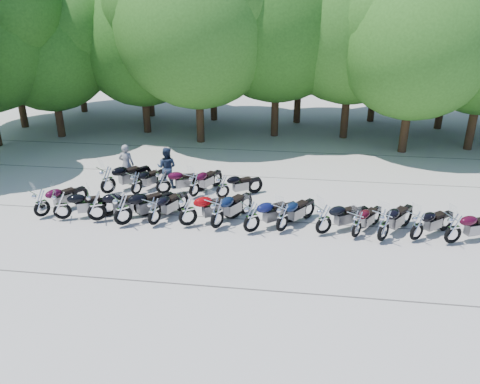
# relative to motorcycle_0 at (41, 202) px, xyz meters

# --- Properties ---
(ground) EXTENTS (90.00, 90.00, 0.00)m
(ground) POSITION_rel_motorcycle_0_xyz_m (7.39, -0.63, -0.63)
(ground) COLOR #A49D94
(ground) RESTS_ON ground
(tree_0) EXTENTS (7.50, 7.50, 9.21)m
(tree_0) POSITION_rel_motorcycle_0_xyz_m (-8.03, 12.35, 4.82)
(tree_0) COLOR #3A2614
(tree_0) RESTS_ON ground
(tree_1) EXTENTS (6.97, 6.97, 8.55)m
(tree_1) POSITION_rel_motorcycle_0_xyz_m (-4.66, 10.61, 4.43)
(tree_1) COLOR #3A2614
(tree_1) RESTS_ON ground
(tree_2) EXTENTS (7.31, 7.31, 8.97)m
(tree_2) POSITION_rel_motorcycle_0_xyz_m (0.13, 12.21, 4.68)
(tree_2) COLOR #3A2614
(tree_2) RESTS_ON ground
(tree_3) EXTENTS (8.70, 8.70, 10.67)m
(tree_3) POSITION_rel_motorcycle_0_xyz_m (3.81, 10.61, 5.69)
(tree_3) COLOR #3A2614
(tree_3) RESTS_ON ground
(tree_4) EXTENTS (9.13, 9.13, 11.20)m
(tree_4) POSITION_rel_motorcycle_0_xyz_m (7.92, 12.46, 6.01)
(tree_4) COLOR #3A2614
(tree_4) RESTS_ON ground
(tree_5) EXTENTS (9.04, 9.04, 11.10)m
(tree_5) POSITION_rel_motorcycle_0_xyz_m (12.00, 12.58, 5.94)
(tree_5) COLOR #3A2614
(tree_5) RESTS_ON ground
(tree_6) EXTENTS (8.00, 8.00, 9.82)m
(tree_6) POSITION_rel_motorcycle_0_xyz_m (14.94, 10.19, 5.18)
(tree_6) COLOR #3A2614
(tree_6) RESTS_ON ground
(tree_9) EXTENTS (7.59, 7.59, 9.32)m
(tree_9) POSITION_rel_motorcycle_0_xyz_m (-6.15, 16.96, 4.89)
(tree_9) COLOR #3A2614
(tree_9) RESTS_ON ground
(tree_10) EXTENTS (7.78, 7.78, 9.55)m
(tree_10) POSITION_rel_motorcycle_0_xyz_m (-0.91, 16.34, 5.03)
(tree_10) COLOR #3A2614
(tree_10) RESTS_ON ground
(tree_11) EXTENTS (7.56, 7.56, 9.28)m
(tree_11) POSITION_rel_motorcycle_0_xyz_m (3.62, 15.80, 4.87)
(tree_11) COLOR #3A2614
(tree_11) RESTS_ON ground
(tree_12) EXTENTS (7.88, 7.88, 9.67)m
(tree_12) POSITION_rel_motorcycle_0_xyz_m (9.19, 15.84, 5.10)
(tree_12) COLOR #3A2614
(tree_12) RESTS_ON ground
(tree_13) EXTENTS (8.31, 8.31, 10.20)m
(tree_13) POSITION_rel_motorcycle_0_xyz_m (14.08, 16.85, 5.41)
(tree_13) COLOR #3A2614
(tree_13) RESTS_ON ground
(tree_14) EXTENTS (8.02, 8.02, 9.84)m
(tree_14) POSITION_rel_motorcycle_0_xyz_m (18.07, 15.47, 5.20)
(tree_14) COLOR #3A2614
(tree_14) RESTS_ON ground
(motorcycle_0) EXTENTS (1.79, 2.23, 1.26)m
(motorcycle_0) POSITION_rel_motorcycle_0_xyz_m (0.00, 0.00, 0.00)
(motorcycle_0) COLOR #380720
(motorcycle_0) RESTS_ON ground
(motorcycle_1) EXTENTS (2.36, 1.49, 1.28)m
(motorcycle_1) POSITION_rel_motorcycle_0_xyz_m (0.88, -0.13, 0.01)
(motorcycle_1) COLOR black
(motorcycle_1) RESTS_ON ground
(motorcycle_2) EXTENTS (2.49, 1.70, 1.36)m
(motorcycle_2) POSITION_rel_motorcycle_0_xyz_m (2.21, -0.09, 0.05)
(motorcycle_2) COLOR black
(motorcycle_2) RESTS_ON ground
(motorcycle_3) EXTENTS (2.30, 2.33, 1.42)m
(motorcycle_3) POSITION_rel_motorcycle_0_xyz_m (3.29, -0.29, 0.08)
(motorcycle_3) COLOR black
(motorcycle_3) RESTS_ON ground
(motorcycle_4) EXTENTS (1.52, 2.27, 1.24)m
(motorcycle_4) POSITION_rel_motorcycle_0_xyz_m (4.40, -0.11, -0.01)
(motorcycle_4) COLOR black
(motorcycle_4) RESTS_ON ground
(motorcycle_5) EXTENTS (2.46, 1.93, 1.38)m
(motorcycle_5) POSITION_rel_motorcycle_0_xyz_m (5.62, -0.05, 0.06)
(motorcycle_5) COLOR #8C0509
(motorcycle_5) RESTS_ON ground
(motorcycle_6) EXTENTS (1.78, 2.43, 1.34)m
(motorcycle_6) POSITION_rel_motorcycle_0_xyz_m (6.69, -0.08, 0.04)
(motorcycle_6) COLOR #0B1733
(motorcycle_6) RESTS_ON ground
(motorcycle_7) EXTENTS (2.27, 2.07, 1.33)m
(motorcycle_7) POSITION_rel_motorcycle_0_xyz_m (7.94, -0.23, 0.04)
(motorcycle_7) COLOR #0D123D
(motorcycle_7) RESTS_ON ground
(motorcycle_8) EXTENTS (1.82, 2.21, 1.26)m
(motorcycle_8) POSITION_rel_motorcycle_0_xyz_m (9.00, -0.01, -0.00)
(motorcycle_8) COLOR #0B1934
(motorcycle_8) RESTS_ON ground
(motorcycle_9) EXTENTS (2.27, 1.83, 1.28)m
(motorcycle_9) POSITION_rel_motorcycle_0_xyz_m (10.44, -0.03, 0.01)
(motorcycle_9) COLOR black
(motorcycle_9) RESTS_ON ground
(motorcycle_10) EXTENTS (1.64, 2.03, 1.15)m
(motorcycle_10) POSITION_rel_motorcycle_0_xyz_m (11.55, -0.11, -0.05)
(motorcycle_10) COLOR #390711
(motorcycle_10) RESTS_ON ground
(motorcycle_11) EXTENTS (1.98, 2.33, 1.34)m
(motorcycle_11) POSITION_rel_motorcycle_0_xyz_m (12.42, -0.27, 0.04)
(motorcycle_11) COLOR black
(motorcycle_11) RESTS_ON ground
(motorcycle_12) EXTENTS (2.09, 1.89, 1.22)m
(motorcycle_12) POSITION_rel_motorcycle_0_xyz_m (13.55, -0.06, -0.02)
(motorcycle_12) COLOR black
(motorcycle_12) RESTS_ON ground
(motorcycle_13) EXTENTS (2.34, 1.55, 1.27)m
(motorcycle_13) POSITION_rel_motorcycle_0_xyz_m (14.70, -0.15, 0.01)
(motorcycle_13) COLOR #340717
(motorcycle_13) RESTS_ON ground
(motorcycle_14) EXTENTS (2.10, 2.40, 1.39)m
(motorcycle_14) POSITION_rel_motorcycle_0_xyz_m (1.60, 2.44, 0.07)
(motorcycle_14) COLOR black
(motorcycle_14) RESTS_ON ground
(motorcycle_15) EXTENTS (1.44, 2.11, 1.16)m
(motorcycle_15) POSITION_rel_motorcycle_0_xyz_m (2.80, 2.53, -0.05)
(motorcycle_15) COLOR black
(motorcycle_15) RESTS_ON ground
(motorcycle_16) EXTENTS (2.27, 1.52, 1.24)m
(motorcycle_16) POSITION_rel_motorcycle_0_xyz_m (3.90, 2.73, -0.01)
(motorcycle_16) COLOR #3D0820
(motorcycle_16) RESTS_ON ground
(motorcycle_17) EXTENTS (1.54, 2.23, 1.22)m
(motorcycle_17) POSITION_rel_motorcycle_0_xyz_m (5.25, 2.60, -0.02)
(motorcycle_17) COLOR #34071B
(motorcycle_17) RESTS_ON ground
(motorcycle_18) EXTENTS (2.09, 1.69, 1.18)m
(motorcycle_18) POSITION_rel_motorcycle_0_xyz_m (6.44, 2.61, -0.04)
(motorcycle_18) COLOR black
(motorcycle_18) RESTS_ON ground
(rider_0) EXTENTS (0.67, 0.45, 1.82)m
(rider_0) POSITION_rel_motorcycle_0_xyz_m (1.97, 3.76, 0.28)
(rider_0) COLOR gray
(rider_0) RESTS_ON ground
(rider_1) EXTENTS (0.91, 0.73, 1.81)m
(rider_1) POSITION_rel_motorcycle_0_xyz_m (3.82, 3.65, 0.27)
(rider_1) COLOR #223148
(rider_1) RESTS_ON ground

